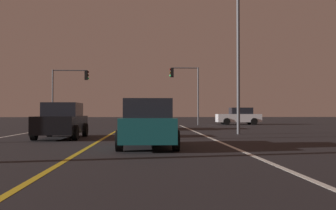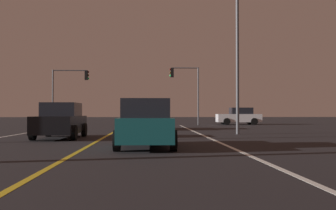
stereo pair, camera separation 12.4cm
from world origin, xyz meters
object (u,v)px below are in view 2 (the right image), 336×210
object	(u,v)px
car_lead_same_lane	(146,124)
street_lamp_right_far	(228,39)
car_crossing_side	(239,116)
traffic_light_near_left	(71,84)
traffic_light_near_right	(185,82)
car_oncoming	(61,121)
car_ahead_far	(147,118)

from	to	relation	value
car_lead_same_lane	street_lamp_right_far	xyz separation A→B (m)	(4.55, 8.12, 4.57)
car_crossing_side	traffic_light_near_left	size ratio (longest dim) A/B	0.82
traffic_light_near_right	traffic_light_near_left	distance (m)	10.88
traffic_light_near_right	traffic_light_near_left	size ratio (longest dim) A/B	1.06
car_oncoming	car_lead_same_lane	bearing A→B (deg)	38.72
car_oncoming	street_lamp_right_far	xyz separation A→B (m)	(8.66, 3.00, 4.57)
car_lead_same_lane	car_oncoming	distance (m)	6.57
traffic_light_near_left	street_lamp_right_far	xyz separation A→B (m)	(11.92, -15.50, 1.46)
car_lead_same_lane	car_ahead_far	xyz separation A→B (m)	(-0.03, 14.35, 0.00)
car_ahead_far	traffic_light_near_left	world-z (taller)	traffic_light_near_left
car_ahead_far	car_oncoming	world-z (taller)	same
car_lead_same_lane	traffic_light_near_left	bearing A→B (deg)	17.32
car_ahead_far	traffic_light_near_left	bearing A→B (deg)	38.32
street_lamp_right_far	traffic_light_near_right	bearing A→B (deg)	-86.15
car_ahead_far	car_crossing_side	bearing A→B (deg)	-41.08
car_oncoming	car_crossing_side	bearing A→B (deg)	146.20
car_ahead_far	car_oncoming	bearing A→B (deg)	156.17
car_lead_same_lane	street_lamp_right_far	size ratio (longest dim) A/B	0.50
car_crossing_side	traffic_light_near_right	size ratio (longest dim) A/B	0.77
car_oncoming	traffic_light_near_right	size ratio (longest dim) A/B	0.77
car_lead_same_lane	car_ahead_far	distance (m)	14.35
car_oncoming	traffic_light_near_right	bearing A→B (deg)	157.63
car_oncoming	traffic_light_near_left	distance (m)	19.04
car_oncoming	street_lamp_right_far	distance (m)	10.24
car_crossing_side	car_oncoming	xyz separation A→B (m)	(-13.14, -19.63, 0.00)
traffic_light_near_right	car_crossing_side	bearing A→B (deg)	-168.48
street_lamp_right_far	car_oncoming	bearing A→B (deg)	19.10
car_lead_same_lane	traffic_light_near_right	size ratio (longest dim) A/B	0.77
car_lead_same_lane	car_ahead_far	bearing A→B (deg)	0.13
car_lead_same_lane	traffic_light_near_right	distance (m)	24.11
car_crossing_side	car_oncoming	world-z (taller)	same
car_ahead_far	traffic_light_near_left	size ratio (longest dim) A/B	0.82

